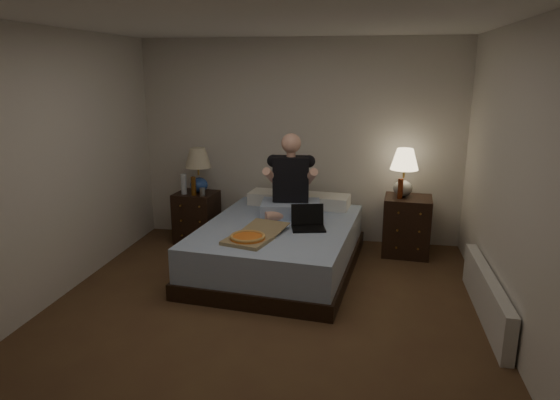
% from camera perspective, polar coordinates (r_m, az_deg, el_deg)
% --- Properties ---
extents(floor, '(4.00, 4.50, 0.00)m').
position_cam_1_polar(floor, '(4.50, -2.07, -13.46)').
color(floor, brown).
rests_on(floor, ground).
extents(ceiling, '(4.00, 4.50, 0.00)m').
position_cam_1_polar(ceiling, '(3.99, -2.42, 20.11)').
color(ceiling, white).
rests_on(ceiling, ground).
extents(wall_back, '(4.00, 0.00, 2.50)m').
position_cam_1_polar(wall_back, '(6.25, 2.19, 6.67)').
color(wall_back, beige).
rests_on(wall_back, ground).
extents(wall_front, '(4.00, 0.00, 2.50)m').
position_cam_1_polar(wall_front, '(2.03, -16.12, -11.41)').
color(wall_front, beige).
rests_on(wall_front, ground).
extents(wall_left, '(0.00, 4.50, 2.50)m').
position_cam_1_polar(wall_left, '(4.89, -25.81, 2.94)').
color(wall_left, beige).
rests_on(wall_left, ground).
extents(wall_right, '(0.00, 4.50, 2.50)m').
position_cam_1_polar(wall_right, '(4.14, 25.97, 1.00)').
color(wall_right, beige).
rests_on(wall_right, ground).
extents(bed, '(1.74, 2.20, 0.51)m').
position_cam_1_polar(bed, '(5.44, -0.17, -5.37)').
color(bed, '#6187C3').
rests_on(bed, floor).
extents(nightstand_left, '(0.53, 0.49, 0.63)m').
position_cam_1_polar(nightstand_left, '(6.38, -9.48, -1.94)').
color(nightstand_left, black).
rests_on(nightstand_left, floor).
extents(nightstand_right, '(0.57, 0.52, 0.69)m').
position_cam_1_polar(nightstand_right, '(6.04, 14.27, -2.88)').
color(nightstand_right, black).
rests_on(nightstand_right, floor).
extents(lamp_left, '(0.33, 0.33, 0.56)m').
position_cam_1_polar(lamp_left, '(6.25, -9.31, 3.36)').
color(lamp_left, '#284792').
rests_on(lamp_left, nightstand_left).
extents(lamp_right, '(0.41, 0.41, 0.56)m').
position_cam_1_polar(lamp_right, '(5.92, 13.97, 3.04)').
color(lamp_right, gray).
rests_on(lamp_right, nightstand_right).
extents(water_bottle, '(0.07, 0.07, 0.25)m').
position_cam_1_polar(water_bottle, '(6.23, -10.94, 1.80)').
color(water_bottle, silver).
rests_on(water_bottle, nightstand_left).
extents(soda_can, '(0.07, 0.07, 0.10)m').
position_cam_1_polar(soda_can, '(6.12, -8.86, 0.92)').
color(soda_can, '#A0A19C').
rests_on(soda_can, nightstand_left).
extents(beer_bottle_left, '(0.06, 0.06, 0.23)m').
position_cam_1_polar(beer_bottle_left, '(6.16, -9.86, 1.59)').
color(beer_bottle_left, '#5D360D').
rests_on(beer_bottle_left, nightstand_left).
extents(beer_bottle_right, '(0.06, 0.06, 0.23)m').
position_cam_1_polar(beer_bottle_right, '(5.85, 13.59, 1.28)').
color(beer_bottle_right, '#5F240D').
rests_on(beer_bottle_right, nightstand_right).
extents(person, '(0.71, 0.59, 0.93)m').
position_cam_1_polar(person, '(5.56, 1.24, 2.81)').
color(person, black).
rests_on(person, bed).
extents(laptop, '(0.40, 0.35, 0.24)m').
position_cam_1_polar(laptop, '(5.16, 3.28, -2.12)').
color(laptop, black).
rests_on(laptop, bed).
extents(pizza_box, '(0.58, 0.84, 0.08)m').
position_cam_1_polar(pizza_box, '(4.82, -3.72, -4.35)').
color(pizza_box, tan).
rests_on(pizza_box, bed).
extents(radiator, '(0.10, 1.60, 0.40)m').
position_cam_1_polar(radiator, '(4.80, 22.51, -10.09)').
color(radiator, silver).
rests_on(radiator, floor).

